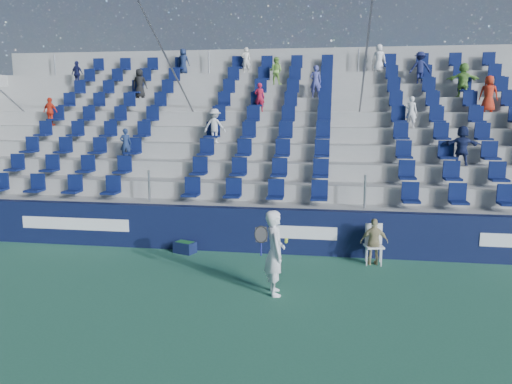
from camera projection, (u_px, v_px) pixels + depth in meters
ground at (226, 294)px, 10.46m from camera, size 70.00×70.00×0.00m
sponsor_wall at (251, 230)px, 13.42m from camera, size 24.00×0.32×1.20m
grandstand at (274, 155)px, 18.12m from camera, size 24.00×8.17×6.63m
tennis_player at (275, 253)px, 10.30m from camera, size 0.70×0.74×1.79m
line_judge_chair at (374, 241)px, 12.45m from camera, size 0.52×0.53×0.99m
line_judge at (374, 242)px, 12.30m from camera, size 0.71×0.36×1.16m
ball_bin at (185, 247)px, 13.37m from camera, size 0.64×0.52×0.31m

